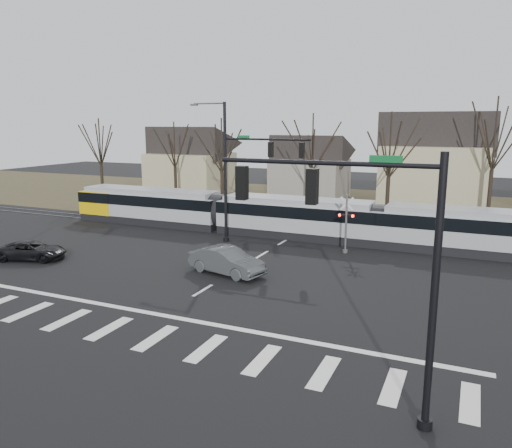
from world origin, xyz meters
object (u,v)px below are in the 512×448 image
at_px(sedan, 227,261).
at_px(suv, 32,251).
at_px(tram, 295,216).
at_px(rail_crossing_signal, 346,226).

height_order(sedan, suv, sedan).
height_order(tram, sedan, tram).
xyz_separation_m(tram, rail_crossing_signal, (4.83, -3.21, 0.22)).
bearing_deg(sedan, tram, 11.60).
bearing_deg(tram, sedan, -92.03).
xyz_separation_m(sedan, suv, (-13.00, -2.32, -0.19)).
xyz_separation_m(tram, sedan, (-0.38, -10.81, -0.88)).
relative_size(suv, rail_crossing_signal, 1.18).
distance_m(tram, sedan, 10.86).
bearing_deg(suv, sedan, -98.38).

